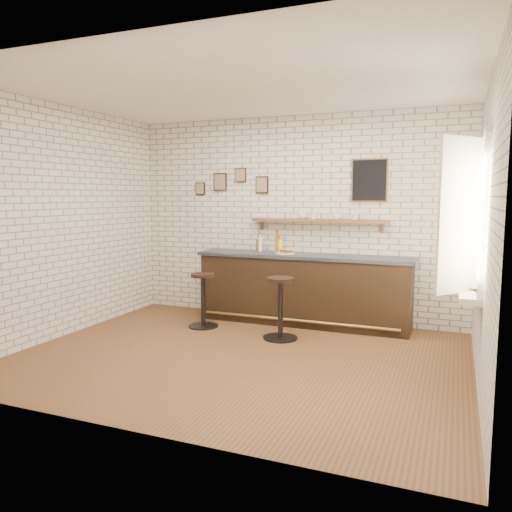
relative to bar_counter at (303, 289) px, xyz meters
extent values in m
plane|color=brown|center=(-0.25, -1.70, -0.51)|extent=(5.00, 5.00, 0.00)
cube|color=black|center=(0.00, 0.00, -0.03)|extent=(3.00, 0.58, 0.96)
cube|color=#2D333A|center=(0.00, 0.00, 0.48)|extent=(3.10, 0.62, 0.05)
cylinder|color=olive|center=(0.00, -0.32, -0.39)|extent=(2.79, 0.04, 0.04)
cylinder|color=white|center=(-0.27, -0.04, 0.51)|extent=(0.28, 0.28, 0.01)
cylinder|color=#E1BB4F|center=(-0.20, -0.02, 0.52)|extent=(0.05, 0.05, 0.00)
cylinder|color=#E1BB4F|center=(-0.24, -0.06, 0.52)|extent=(0.05, 0.05, 0.00)
cylinder|color=#E1BB4F|center=(-0.37, 0.02, 0.52)|extent=(0.06, 0.06, 0.00)
cylinder|color=#E1BB4F|center=(-0.22, 0.01, 0.52)|extent=(0.06, 0.06, 0.00)
cylinder|color=#E1BB4F|center=(-0.38, -0.07, 0.52)|extent=(0.06, 0.06, 0.00)
cylinder|color=#E1BB4F|center=(-0.21, -0.02, 0.52)|extent=(0.04, 0.04, 0.00)
cylinder|color=#E1BB4F|center=(-0.27, -0.08, 0.52)|extent=(0.05, 0.05, 0.00)
cylinder|color=#E1BB4F|center=(-0.38, -0.11, 0.52)|extent=(0.04, 0.04, 0.00)
cylinder|color=#E1BB4F|center=(-0.42, -0.03, 0.52)|extent=(0.05, 0.05, 0.00)
cylinder|color=#E1BB4F|center=(-0.23, -0.09, 0.52)|extent=(0.06, 0.06, 0.00)
cylinder|color=#E1BB4F|center=(-0.37, -0.01, 0.52)|extent=(0.04, 0.04, 0.00)
cylinder|color=#E1BB4F|center=(-0.23, -0.07, 0.52)|extent=(0.05, 0.05, 0.00)
cylinder|color=#E1BB4F|center=(-0.20, -0.02, 0.52)|extent=(0.05, 0.05, 0.00)
cylinder|color=#E1BB4F|center=(-0.24, -0.06, 0.52)|extent=(0.05, 0.05, 0.00)
cylinder|color=brown|center=(-0.75, 0.14, 0.59)|extent=(0.07, 0.07, 0.18)
cylinder|color=brown|center=(-0.75, 0.14, 0.71)|extent=(0.03, 0.03, 0.04)
cylinder|color=black|center=(-0.75, 0.14, 0.73)|extent=(0.03, 0.03, 0.01)
cylinder|color=white|center=(-0.72, 0.14, 0.61)|extent=(0.07, 0.07, 0.21)
cylinder|color=white|center=(-0.72, 0.14, 0.73)|extent=(0.02, 0.02, 0.05)
cylinder|color=black|center=(-0.72, 0.14, 0.76)|extent=(0.03, 0.03, 0.01)
cylinder|color=#945617|center=(-0.44, 0.14, 0.63)|extent=(0.08, 0.08, 0.25)
cylinder|color=#945617|center=(-0.44, 0.14, 0.78)|extent=(0.03, 0.03, 0.06)
cylinder|color=black|center=(-0.44, 0.14, 0.82)|extent=(0.03, 0.03, 0.01)
cylinder|color=yellow|center=(-0.41, 0.14, 0.59)|extent=(0.07, 0.07, 0.17)
cylinder|color=yellow|center=(-0.41, 0.14, 0.69)|extent=(0.03, 0.03, 0.03)
cylinder|color=maroon|center=(-0.41, 0.14, 0.72)|extent=(0.04, 0.04, 0.01)
cylinder|color=black|center=(-1.26, -0.69, -0.50)|extent=(0.42, 0.42, 0.02)
cylinder|color=black|center=(-1.26, -0.69, -0.14)|extent=(0.06, 0.06, 0.70)
cylinder|color=black|center=(-1.26, -0.69, 0.23)|extent=(0.35, 0.35, 0.04)
cylinder|color=black|center=(-0.05, -0.85, -0.50)|extent=(0.45, 0.45, 0.02)
cylinder|color=black|center=(-0.05, -0.85, -0.12)|extent=(0.07, 0.07, 0.74)
cylinder|color=black|center=(-0.05, -0.85, 0.27)|extent=(0.43, 0.43, 0.04)
cube|color=brown|center=(0.15, 0.20, 0.97)|extent=(2.00, 0.18, 0.04)
cube|color=brown|center=(-0.75, 0.27, 0.89)|extent=(0.03, 0.04, 0.16)
cube|color=brown|center=(1.05, 0.27, 0.89)|extent=(0.03, 0.04, 0.16)
imported|color=white|center=(-0.08, 0.20, 1.05)|extent=(0.18, 0.18, 0.10)
imported|color=white|center=(0.08, 0.20, 1.04)|extent=(0.13, 0.13, 0.09)
imported|color=white|center=(0.42, 0.20, 1.04)|extent=(0.14, 0.14, 0.09)
imported|color=white|center=(0.67, 0.20, 1.04)|extent=(0.11, 0.11, 0.09)
cube|color=black|center=(-1.45, 0.28, 1.54)|extent=(0.22, 0.02, 0.28)
cube|color=black|center=(-1.10, 0.28, 1.64)|extent=(0.18, 0.02, 0.22)
cube|color=black|center=(-0.75, 0.28, 1.49)|extent=(0.20, 0.02, 0.26)
cube|color=black|center=(-1.80, 0.28, 1.44)|extent=(0.16, 0.02, 0.20)
cube|color=black|center=(0.85, 0.28, 1.54)|extent=(0.46, 0.02, 0.56)
cube|color=white|center=(2.15, -1.40, 0.39)|extent=(0.20, 1.35, 0.06)
cube|color=white|center=(2.22, -1.40, 1.89)|extent=(0.05, 1.30, 0.06)
cube|color=white|center=(2.22, -1.40, 0.39)|extent=(0.05, 1.30, 0.06)
cube|color=white|center=(2.22, -2.00, 1.14)|extent=(0.05, 0.06, 1.50)
cube|color=white|center=(2.22, -0.80, 1.14)|extent=(0.05, 0.06, 1.50)
cube|color=white|center=(2.07, -1.70, 1.14)|extent=(0.40, 0.46, 1.46)
cube|color=white|center=(2.07, -1.10, 1.14)|extent=(0.40, 0.46, 1.46)
imported|color=tan|center=(2.13, -1.50, 0.43)|extent=(0.20, 0.25, 0.02)
imported|color=tan|center=(2.13, -1.54, 0.45)|extent=(0.18, 0.23, 0.02)
camera|label=1|loc=(2.00, -6.79, 1.33)|focal=35.00mm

